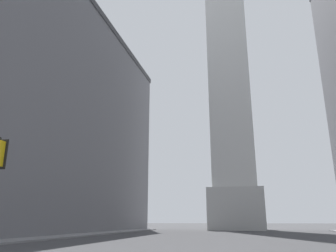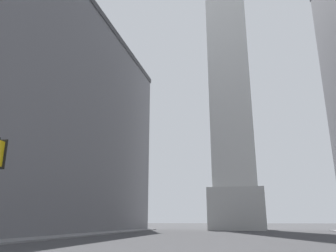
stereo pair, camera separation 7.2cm
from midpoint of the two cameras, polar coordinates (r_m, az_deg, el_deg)
name	(u,v)px [view 1 (the left image)]	position (r m, az deg, el deg)	size (l,w,h in m)	color
sidewalk_left	(3,241)	(29.32, -26.90, -17.38)	(5.00, 68.82, 0.15)	gray
obelisk	(227,40)	(68.70, 10.20, 14.51)	(9.22, 9.22, 75.88)	silver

